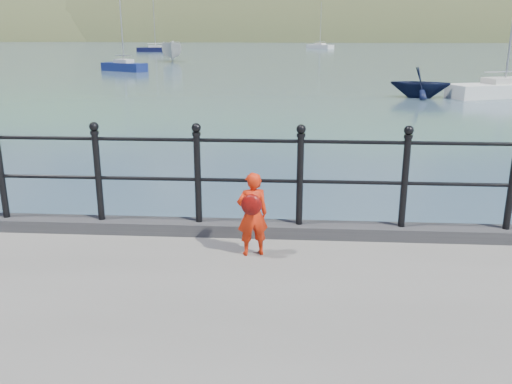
# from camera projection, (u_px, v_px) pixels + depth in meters

# --- Properties ---
(ground) EXTENTS (600.00, 600.00, 0.00)m
(ground) POSITION_uv_depth(u_px,v_px,m) (250.00, 303.00, 6.96)
(ground) COLOR #2D4251
(ground) RESTS_ON ground
(kerb) EXTENTS (60.00, 0.30, 0.15)m
(kerb) POSITION_uv_depth(u_px,v_px,m) (249.00, 228.00, 6.51)
(kerb) COLOR #28282B
(kerb) RESTS_ON quay
(railing) EXTENTS (18.11, 0.11, 1.20)m
(railing) POSITION_uv_depth(u_px,v_px,m) (248.00, 168.00, 6.29)
(railing) COLOR black
(railing) RESTS_ON kerb
(far_shore) EXTENTS (830.00, 200.00, 156.00)m
(far_shore) POSITION_uv_depth(u_px,v_px,m) (379.00, 91.00, 239.70)
(far_shore) COLOR #333A21
(far_shore) RESTS_ON ground
(child) EXTENTS (0.39, 0.34, 0.93)m
(child) POSITION_uv_depth(u_px,v_px,m) (252.00, 214.00, 5.81)
(child) COLOR red
(child) RESTS_ON quay
(launch_white) EXTENTS (3.33, 6.20, 2.27)m
(launch_white) POSITION_uv_depth(u_px,v_px,m) (172.00, 51.00, 59.42)
(launch_white) COLOR beige
(launch_white) RESTS_ON ground
(launch_navy) EXTENTS (3.39, 3.08, 1.55)m
(launch_navy) POSITION_uv_depth(u_px,v_px,m) (420.00, 83.00, 27.78)
(launch_navy) COLOR black
(launch_navy) RESTS_ON ground
(sailboat_deep) EXTENTS (5.16, 5.29, 8.48)m
(sailboat_deep) POSITION_uv_depth(u_px,v_px,m) (320.00, 47.00, 102.54)
(sailboat_deep) COLOR silver
(sailboat_deep) RESTS_ON ground
(sailboat_near) EXTENTS (6.28, 3.74, 8.38)m
(sailboat_near) POSITION_uv_depth(u_px,v_px,m) (504.00, 90.00, 28.22)
(sailboat_near) COLOR silver
(sailboat_near) RESTS_ON ground
(sailboat_port) EXTENTS (4.39, 3.30, 6.46)m
(sailboat_port) POSITION_uv_depth(u_px,v_px,m) (124.00, 67.00, 45.89)
(sailboat_port) COLOR navy
(sailboat_port) RESTS_ON ground
(sailboat_left) EXTENTS (5.90, 2.29, 8.24)m
(sailboat_left) POSITION_uv_depth(u_px,v_px,m) (156.00, 50.00, 86.30)
(sailboat_left) COLOR black
(sailboat_left) RESTS_ON ground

